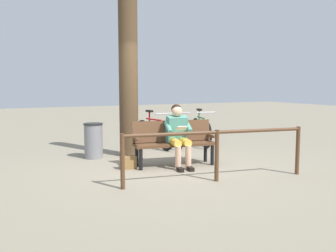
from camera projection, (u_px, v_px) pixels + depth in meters
ground_plane at (171, 168)px, 7.01m from camera, size 40.00×40.00×0.00m
bench at (174, 139)px, 7.27m from camera, size 1.65×0.72×0.87m
person_reading at (178, 132)px, 7.10m from camera, size 0.53×0.81×1.20m
handbag at (128, 163)px, 6.96m from camera, size 0.31×0.17×0.24m
tree_trunk at (128, 79)px, 8.08m from camera, size 0.41×0.41×3.38m
litter_bin at (94, 141)px, 7.94m from camera, size 0.41×0.41×0.76m
bicycle_blue at (201, 131)px, 9.72m from camera, size 0.58×1.64×0.94m
bicycle_black at (180, 132)px, 9.62m from camera, size 0.77×1.56×0.94m
bicycle_green at (154, 133)px, 9.24m from camera, size 0.50×1.66×0.94m
railing_fence at (217, 145)px, 6.03m from camera, size 3.15×0.55×0.85m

